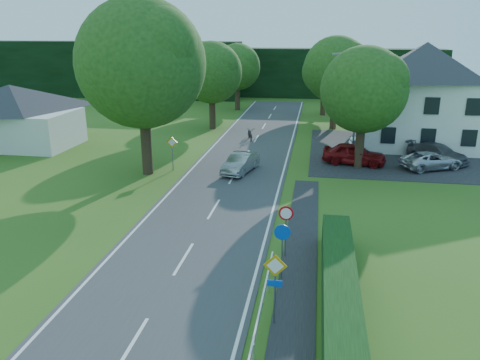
% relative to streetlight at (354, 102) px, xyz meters
% --- Properties ---
extents(road, '(7.00, 80.00, 0.04)m').
position_rel_streetlight_xyz_m(road, '(-8.06, -10.00, -4.44)').
color(road, '#3C3C3F').
rests_on(road, ground).
extents(parking_pad, '(14.00, 16.00, 0.04)m').
position_rel_streetlight_xyz_m(parking_pad, '(3.94, 3.00, -4.44)').
color(parking_pad, black).
rests_on(parking_pad, ground).
extents(line_edge_left, '(0.12, 80.00, 0.01)m').
position_rel_streetlight_xyz_m(line_edge_left, '(-11.31, -10.00, -4.42)').
color(line_edge_left, white).
rests_on(line_edge_left, road).
extents(line_edge_right, '(0.12, 80.00, 0.01)m').
position_rel_streetlight_xyz_m(line_edge_right, '(-4.81, -10.00, -4.42)').
color(line_edge_right, white).
rests_on(line_edge_right, road).
extents(line_centre, '(0.12, 80.00, 0.01)m').
position_rel_streetlight_xyz_m(line_centre, '(-8.06, -10.00, -4.42)').
color(line_centre, white).
rests_on(line_centre, road).
extents(tree_main, '(9.40, 9.40, 11.64)m').
position_rel_streetlight_xyz_m(tree_main, '(-14.06, -6.00, 1.36)').
color(tree_main, '#1F4514').
rests_on(tree_main, ground).
extents(tree_left_far, '(7.00, 7.00, 8.58)m').
position_rel_streetlight_xyz_m(tree_left_far, '(-13.06, 10.00, -0.17)').
color(tree_left_far, '#1F4514').
rests_on(tree_left_far, ground).
extents(tree_right_far, '(7.40, 7.40, 9.09)m').
position_rel_streetlight_xyz_m(tree_right_far, '(-1.06, 12.00, 0.08)').
color(tree_right_far, '#1F4514').
rests_on(tree_right_far, ground).
extents(tree_left_back, '(6.60, 6.60, 8.07)m').
position_rel_streetlight_xyz_m(tree_left_back, '(-12.56, 22.00, -0.43)').
color(tree_left_back, '#1F4514').
rests_on(tree_left_back, ground).
extents(tree_right_back, '(6.20, 6.20, 7.56)m').
position_rel_streetlight_xyz_m(tree_right_back, '(-2.06, 20.00, -0.68)').
color(tree_right_back, '#1F4514').
rests_on(tree_right_back, ground).
extents(tree_right_mid, '(7.00, 7.00, 8.58)m').
position_rel_streetlight_xyz_m(tree_right_mid, '(0.44, -2.00, -0.17)').
color(tree_right_mid, '#1F4514').
rests_on(tree_right_mid, ground).
extents(treeline_left, '(44.00, 6.00, 8.00)m').
position_rel_streetlight_xyz_m(treeline_left, '(-36.06, 32.00, -0.46)').
color(treeline_left, black).
rests_on(treeline_left, ground).
extents(treeline_right, '(30.00, 5.00, 7.00)m').
position_rel_streetlight_xyz_m(treeline_right, '(-0.06, 36.00, -0.96)').
color(treeline_right, black).
rests_on(treeline_right, ground).
extents(bungalow_left, '(11.00, 6.50, 5.20)m').
position_rel_streetlight_xyz_m(bungalow_left, '(-28.06, 0.00, -1.75)').
color(bungalow_left, silver).
rests_on(bungalow_left, ground).
extents(house_white, '(10.60, 8.40, 8.60)m').
position_rel_streetlight_xyz_m(house_white, '(5.94, 6.00, -0.06)').
color(house_white, white).
rests_on(house_white, ground).
extents(streetlight, '(2.03, 0.18, 8.00)m').
position_rel_streetlight_xyz_m(streetlight, '(0.00, 0.00, 0.00)').
color(streetlight, slate).
rests_on(streetlight, ground).
extents(sign_priority_right, '(0.78, 0.09, 2.59)m').
position_rel_streetlight_xyz_m(sign_priority_right, '(-3.76, -22.02, -2.67)').
color(sign_priority_right, slate).
rests_on(sign_priority_right, ground).
extents(sign_roundabout, '(0.64, 0.08, 2.37)m').
position_rel_streetlight_xyz_m(sign_roundabout, '(-3.76, -19.02, -2.79)').
color(sign_roundabout, slate).
rests_on(sign_roundabout, ground).
extents(sign_speed_limit, '(0.64, 0.11, 2.37)m').
position_rel_streetlight_xyz_m(sign_speed_limit, '(-3.76, -17.03, -2.70)').
color(sign_speed_limit, slate).
rests_on(sign_speed_limit, ground).
extents(sign_priority_left, '(0.78, 0.09, 2.44)m').
position_rel_streetlight_xyz_m(sign_priority_left, '(-12.56, -5.02, -2.75)').
color(sign_priority_left, slate).
rests_on(sign_priority_left, ground).
extents(moving_car, '(2.27, 4.26, 1.34)m').
position_rel_streetlight_xyz_m(moving_car, '(-7.76, -4.76, -3.76)').
color(moving_car, '#A09FA3').
rests_on(moving_car, road).
extents(motorcycle, '(1.32, 2.28, 1.13)m').
position_rel_streetlight_xyz_m(motorcycle, '(-8.57, 5.50, -3.86)').
color(motorcycle, black).
rests_on(motorcycle, road).
extents(parked_car_red, '(4.82, 2.59, 1.56)m').
position_rel_streetlight_xyz_m(parked_car_red, '(0.17, -1.32, -3.64)').
color(parked_car_red, maroon).
rests_on(parked_car_red, parking_pad).
extents(parked_car_silver_a, '(4.40, 1.89, 1.41)m').
position_rel_streetlight_xyz_m(parked_car_silver_a, '(2.22, 3.08, -3.72)').
color(parked_car_silver_a, silver).
rests_on(parked_car_silver_a, parking_pad).
extents(parked_car_grey, '(4.67, 4.55, 1.34)m').
position_rel_streetlight_xyz_m(parked_car_grey, '(6.40, 0.43, -3.75)').
color(parked_car_grey, '#49484D').
rests_on(parked_car_grey, parking_pad).
extents(parked_car_silver_b, '(4.86, 3.72, 1.23)m').
position_rel_streetlight_xyz_m(parked_car_silver_b, '(5.54, -1.65, -3.81)').
color(parked_car_silver_b, silver).
rests_on(parked_car_silver_b, parking_pad).
extents(parasol, '(2.90, 2.93, 2.06)m').
position_rel_streetlight_xyz_m(parasol, '(2.96, 5.00, -3.39)').
color(parasol, red).
rests_on(parasol, parking_pad).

